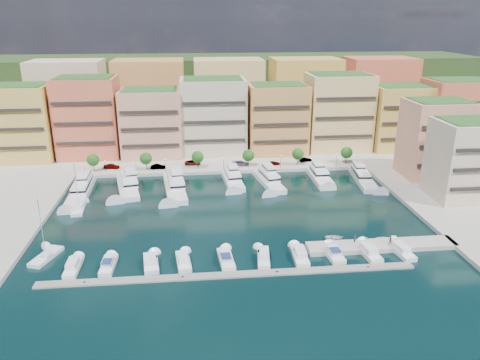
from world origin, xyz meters
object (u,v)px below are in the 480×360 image
(yacht_0, at_px, (81,189))
(sailboat_0, at_px, (46,257))
(lamppost_4, at_px, (336,158))
(yacht_3, at_px, (233,179))
(tree_5, at_px, (347,153))
(yacht_1, at_px, (128,185))
(cruiser_0, at_px, (73,267))
(sailboat_2, at_px, (79,209))
(tree_0, at_px, (93,160))
(lamppost_1, at_px, (165,163))
(cruiser_6, at_px, (300,256))
(tender_2, at_px, (385,239))
(car_2, at_px, (193,163))
(lamppost_2, at_px, (224,161))
(person_1, at_px, (390,239))
(tree_1, at_px, (146,159))
(cruiser_1, at_px, (108,265))
(cruiser_3, at_px, (183,261))
(car_0, at_px, (112,166))
(tree_2, at_px, (198,157))
(car_1, at_px, (158,167))
(tender_1, at_px, (364,238))
(yacht_4, at_px, (268,180))
(car_3, at_px, (240,163))
(cruiser_2, at_px, (151,263))
(cruiser_7, at_px, (333,254))
(yacht_5, at_px, (320,176))
(car_5, at_px, (306,160))
(car_4, at_px, (274,163))
(tender_0, at_px, (334,238))
(lamppost_3, at_px, (281,159))
(cruiser_8, at_px, (368,252))
(cruiser_5, at_px, (264,257))
(cruiser_9, at_px, (400,250))
(person_0, at_px, (355,239))
(yacht_2, at_px, (175,185))
(cruiser_4, at_px, (226,259))
(tree_3, at_px, (248,156))
(tree_4, at_px, (298,154))
(lamppost_0, at_px, (105,165))

(yacht_0, relative_size, sailboat_0, 1.92)
(lamppost_4, xyz_separation_m, yacht_3, (-34.05, -9.49, -2.62))
(tree_5, distance_m, yacht_1, 69.61)
(cruiser_0, height_order, sailboat_2, sailboat_2)
(tree_0, xyz_separation_m, yacht_3, (41.95, -11.79, -3.53))
(lamppost_1, distance_m, cruiser_6, 63.28)
(yacht_0, bearing_deg, tender_2, -26.70)
(cruiser_0, height_order, cruiser_6, same)
(tree_5, distance_m, cruiser_0, 93.53)
(car_2, bearing_deg, lamppost_2, -119.15)
(person_1, bearing_deg, tree_1, -40.63)
(cruiser_1, bearing_deg, cruiser_3, 0.07)
(yacht_3, bearing_deg, car_0, 158.85)
(tree_2, xyz_separation_m, car_1, (-12.46, 0.63, -2.97))
(tree_2, bearing_deg, tree_0, 180.00)
(lamppost_4, xyz_separation_m, tender_1, (-8.28, -49.00, -3.41))
(yacht_3, xyz_separation_m, yacht_4, (10.40, -1.49, -0.12))
(lamppost_2, xyz_separation_m, yacht_3, (1.95, -9.49, -2.62))
(lamppost_2, xyz_separation_m, car_3, (5.69, 4.02, -2.06))
(cruiser_2, bearing_deg, cruiser_7, -0.03)
(yacht_5, relative_size, car_5, 3.83)
(tree_0, bearing_deg, car_4, 0.82)
(yacht_1, bearing_deg, car_0, 112.84)
(sailboat_2, bearing_deg, yacht_4, 16.25)
(car_5, bearing_deg, tender_0, 158.30)
(lamppost_3, distance_m, car_3, 13.11)
(lamppost_3, xyz_separation_m, cruiser_8, (8.11, -55.79, -3.28))
(cruiser_5, bearing_deg, tender_0, 23.74)
(yacht_4, height_order, car_3, yacht_4)
(car_1, bearing_deg, cruiser_9, -137.43)
(tree_0, xyz_separation_m, cruiser_6, (51.67, -58.09, -4.20))
(person_0, bearing_deg, cruiser_2, 75.61)
(tender_1, bearing_deg, car_0, 62.04)
(lamppost_1, relative_size, car_4, 1.02)
(lamppost_2, distance_m, yacht_1, 30.51)
(lamppost_2, distance_m, car_0, 35.39)
(yacht_5, height_order, cruiser_8, yacht_5)
(yacht_5, relative_size, cruiser_2, 1.97)
(yacht_2, bearing_deg, person_1, -40.88)
(lamppost_4, bearing_deg, person_0, -102.60)
(cruiser_0, bearing_deg, lamppost_1, 74.77)
(sailboat_2, bearing_deg, cruiser_8, -24.81)
(yacht_4, xyz_separation_m, cruiser_4, (-15.73, -44.83, -0.52))
(tree_3, relative_size, tree_5, 1.00)
(tree_4, xyz_separation_m, car_4, (-7.68, 0.81, -3.04))
(tree_4, distance_m, cruiser_9, 58.94)
(tree_5, distance_m, lamppost_0, 76.04)
(lamppost_2, xyz_separation_m, yacht_5, (28.21, -9.28, -2.62))
(yacht_3, height_order, car_5, yacht_3)
(car_1, distance_m, person_0, 71.01)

